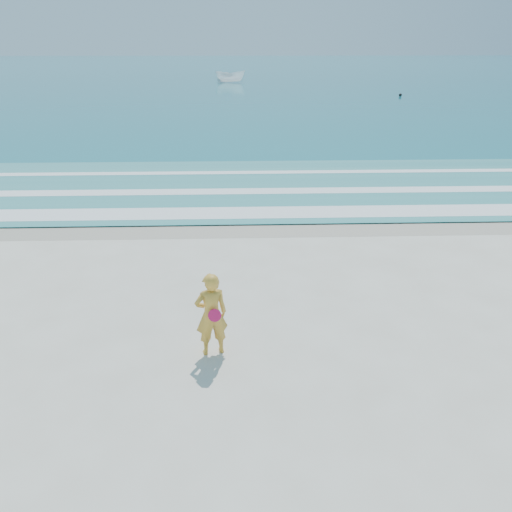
{
  "coord_description": "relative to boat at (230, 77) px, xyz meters",
  "views": [
    {
      "loc": [
        -0.53,
        -7.71,
        6.12
      ],
      "look_at": [
        -0.12,
        4.0,
        1.0
      ],
      "focal_mm": 35.0,
      "sensor_mm": 36.0,
      "label": 1
    }
  ],
  "objects": [
    {
      "name": "boat",
      "position": [
        0.0,
        0.0,
        0.0
      ],
      "size": [
        4.74,
        2.47,
        1.74
      ],
      "primitive_type": "imported",
      "rotation": [
        0.0,
        0.0,
        1.39
      ],
      "color": "white",
      "rests_on": "ocean"
    },
    {
      "name": "foam_mid",
      "position": [
        1.6,
        -58.11,
        -0.86
      ],
      "size": [
        400.0,
        0.9,
        0.01
      ],
      "primitive_type": "cube",
      "color": "white",
      "rests_on": "shallow"
    },
    {
      "name": "shallow",
      "position": [
        1.6,
        -57.31,
        -0.87
      ],
      "size": [
        400.0,
        10.0,
        0.01
      ],
      "primitive_type": "cube",
      "color": "#59B7AD",
      "rests_on": "ocean"
    },
    {
      "name": "ocean",
      "position": [
        1.6,
        33.69,
        -0.89
      ],
      "size": [
        400.0,
        190.0,
        0.04
      ],
      "primitive_type": "cube",
      "color": "#19727F",
      "rests_on": "ground"
    },
    {
      "name": "woman",
      "position": [
        0.47,
        -70.1,
        0.01
      ],
      "size": [
        0.77,
        0.6,
        1.85
      ],
      "color": "gold",
      "rests_on": "ground"
    },
    {
      "name": "ground",
      "position": [
        1.6,
        -71.31,
        -0.91
      ],
      "size": [
        400.0,
        400.0,
        0.0
      ],
      "primitive_type": "plane",
      "color": "silver",
      "rests_on": "ground"
    },
    {
      "name": "foam_near",
      "position": [
        1.6,
        -61.01,
        -0.86
      ],
      "size": [
        400.0,
        1.4,
        0.01
      ],
      "primitive_type": "cube",
      "color": "white",
      "rests_on": "shallow"
    },
    {
      "name": "foam_far",
      "position": [
        1.6,
        -54.81,
        -0.86
      ],
      "size": [
        400.0,
        0.6,
        0.01
      ],
      "primitive_type": "cube",
      "color": "white",
      "rests_on": "shallow"
    },
    {
      "name": "wet_sand",
      "position": [
        1.6,
        -62.31,
        -0.91
      ],
      "size": [
        400.0,
        2.4,
        0.0
      ],
      "primitive_type": "cube",
      "color": "#B2A893",
      "rests_on": "ground"
    },
    {
      "name": "buoy",
      "position": [
        19.65,
        -20.11,
        -0.7
      ],
      "size": [
        0.35,
        0.35,
        0.35
      ],
      "primitive_type": "sphere",
      "color": "black",
      "rests_on": "ocean"
    }
  ]
}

